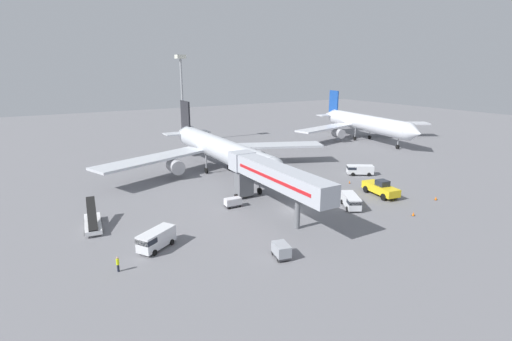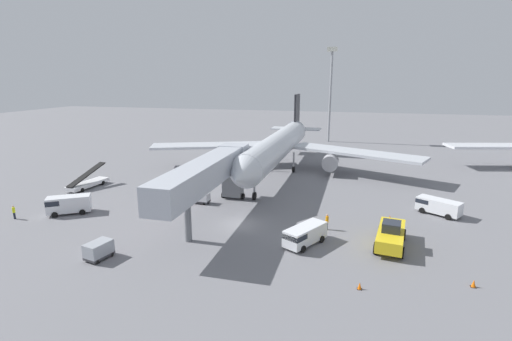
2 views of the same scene
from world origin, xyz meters
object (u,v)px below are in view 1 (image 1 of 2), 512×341
object	(u,v)px
jet_bridge	(271,175)
ground_crew_worker_foreground	(118,264)
airplane_at_gate	(219,149)
service_van_rear_right	(156,239)
service_van_far_center	(351,201)
safety_cone_bravo	(436,198)
safety_cone_charlie	(350,182)
belt_loader_truck	(93,222)
ground_crew_worker_midground	(340,192)
service_van_outer_right	(359,169)
baggage_cart_far_left	(281,250)
baggage_cart_near_center	(233,202)
safety_cone_alpha	(413,214)
apron_light_mast	(181,81)
pushback_tug	(381,188)
airplane_background	(364,123)

from	to	relation	value
jet_bridge	ground_crew_worker_foreground	world-z (taller)	jet_bridge
airplane_at_gate	service_van_rear_right	world-z (taller)	airplane_at_gate
service_van_far_center	service_van_rear_right	distance (m)	28.80
safety_cone_bravo	safety_cone_charlie	xyz separation A→B (m)	(-5.14, 13.61, -0.07)
belt_loader_truck	ground_crew_worker_midground	xyz separation A→B (m)	(35.85, -7.13, 0.17)
airplane_at_gate	safety_cone_bravo	xyz separation A→B (m)	(22.01, -32.33, -4.43)
service_van_outer_right	safety_cone_bravo	xyz separation A→B (m)	(-0.49, -16.90, -0.77)
belt_loader_truck	baggage_cart_far_left	xyz separation A→B (m)	(16.33, -19.15, 0.11)
baggage_cart_near_center	safety_cone_charlie	world-z (taller)	baggage_cart_near_center
safety_cone_bravo	safety_cone_alpha	bearing A→B (deg)	-163.46
service_van_far_center	apron_light_mast	bearing A→B (deg)	91.88
service_van_outer_right	ground_crew_worker_foreground	distance (m)	50.01
pushback_tug	belt_loader_truck	world-z (taller)	belt_loader_truck
belt_loader_truck	ground_crew_worker_midground	bearing A→B (deg)	-11.25
pushback_tug	safety_cone_charlie	size ratio (longest dim) A/B	14.21
safety_cone_charlie	airplane_background	world-z (taller)	airplane_background
safety_cone_alpha	apron_light_mast	bearing A→B (deg)	95.94
jet_bridge	airplane_background	xyz separation A→B (m)	(53.98, 34.70, -0.72)
belt_loader_truck	apron_light_mast	distance (m)	62.86
belt_loader_truck	pushback_tug	bearing A→B (deg)	-13.14
airplane_at_gate	jet_bridge	world-z (taller)	airplane_at_gate
ground_crew_worker_midground	airplane_background	distance (m)	53.60
belt_loader_truck	ground_crew_worker_foreground	bearing A→B (deg)	-88.24
apron_light_mast	service_van_rear_right	bearing A→B (deg)	-113.30
airplane_at_gate	ground_crew_worker_midground	world-z (taller)	airplane_at_gate
belt_loader_truck	service_van_far_center	distance (m)	35.90
service_van_far_center	ground_crew_worker_midground	xyz separation A→B (m)	(1.87, 4.45, -0.16)
apron_light_mast	baggage_cart_far_left	bearing A→B (deg)	-102.36
jet_bridge	baggage_cart_near_center	distance (m)	7.67
safety_cone_alpha	safety_cone_bravo	bearing A→B (deg)	16.54
service_van_far_center	service_van_rear_right	xyz separation A→B (m)	(-28.76, 1.50, 0.14)
baggage_cart_far_left	safety_cone_charlie	distance (m)	31.35
ground_crew_worker_midground	safety_cone_alpha	xyz separation A→B (m)	(3.36, -11.29, -0.66)
airplane_at_gate	belt_loader_truck	xyz separation A→B (m)	(-25.86, -16.48, -3.97)
pushback_tug	safety_cone_alpha	world-z (taller)	pushback_tug
airplane_at_gate	safety_cone_charlie	distance (m)	25.60
jet_bridge	service_van_rear_right	size ratio (longest dim) A/B	4.40
ground_crew_worker_midground	airplane_at_gate	bearing A→B (deg)	112.93
airplane_background	service_van_far_center	bearing A→B (deg)	-137.53
baggage_cart_near_center	ground_crew_worker_foreground	bearing A→B (deg)	-150.12
service_van_rear_right	safety_cone_bravo	size ratio (longest dim) A/B	8.12
safety_cone_bravo	pushback_tug	bearing A→B (deg)	133.61
service_van_rear_right	ground_crew_worker_midground	size ratio (longest dim) A/B	2.86
safety_cone_alpha	safety_cone_charlie	distance (m)	16.56
service_van_outer_right	baggage_cart_near_center	size ratio (longest dim) A/B	2.07
pushback_tug	safety_cone_charlie	xyz separation A→B (m)	(0.59, 7.59, -0.98)
airplane_background	baggage_cart_far_left	bearing A→B (deg)	-142.30
service_van_rear_right	jet_bridge	bearing A→B (deg)	9.23
ground_crew_worker_midground	safety_cone_bravo	distance (m)	14.86
belt_loader_truck	baggage_cart_far_left	world-z (taller)	belt_loader_truck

